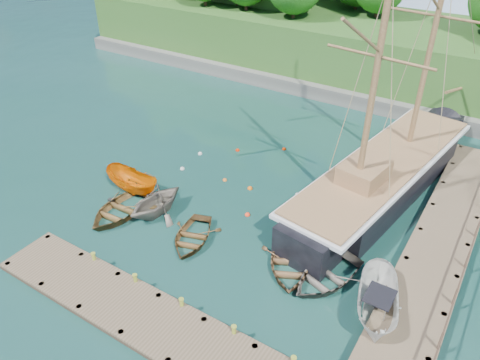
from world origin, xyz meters
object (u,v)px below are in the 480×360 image
object	(u,v)px
rowboat_2	(192,241)
rowboat_4	(289,268)
rowboat_0	(120,214)
schooner	(382,179)
cabin_boat_white	(375,316)
motorboat_orange	(134,192)
rowboat_3	(326,281)
rowboat_1	(157,213)

from	to	relation	value
rowboat_2	rowboat_4	bearing A→B (deg)	-8.46
rowboat_2	rowboat_4	size ratio (longest dim) A/B	0.90
rowboat_2	rowboat_0	bearing A→B (deg)	165.88
rowboat_2	schooner	world-z (taller)	schooner
cabin_boat_white	schooner	size ratio (longest dim) A/B	0.20
rowboat_0	schooner	xyz separation A→B (m)	(13.04, 11.15, 1.04)
motorboat_orange	rowboat_3	bearing A→B (deg)	-87.78
cabin_boat_white	rowboat_3	bearing A→B (deg)	146.56
rowboat_1	rowboat_3	distance (m)	11.46
rowboat_1	cabin_boat_white	xyz separation A→B (m)	(14.46, -0.67, 0.00)
motorboat_orange	schooner	size ratio (longest dim) A/B	0.18
motorboat_orange	rowboat_1	bearing A→B (deg)	-103.37
rowboat_2	rowboat_3	distance (m)	8.03
rowboat_0	schooner	size ratio (longest dim) A/B	0.19
rowboat_1	schooner	size ratio (longest dim) A/B	0.16
motorboat_orange	cabin_boat_white	distance (m)	17.38
rowboat_2	rowboat_4	xyz separation A→B (m)	(5.86, 0.99, 0.00)
rowboat_0	rowboat_1	size ratio (longest dim) A/B	1.20
rowboat_2	motorboat_orange	world-z (taller)	motorboat_orange
rowboat_2	schooner	size ratio (longest dim) A/B	0.16
rowboat_4	schooner	bearing A→B (deg)	53.57
rowboat_2	cabin_boat_white	bearing A→B (deg)	-16.45
rowboat_3	rowboat_4	size ratio (longest dim) A/B	1.02
cabin_boat_white	motorboat_orange	bearing A→B (deg)	158.23
cabin_boat_white	rowboat_1	bearing A→B (deg)	160.92
rowboat_0	rowboat_4	xyz separation A→B (m)	(11.26, 1.36, 0.00)
motorboat_orange	cabin_boat_white	xyz separation A→B (m)	(17.31, -1.61, 0.00)
rowboat_0	rowboat_1	world-z (taller)	rowboat_1
motorboat_orange	cabin_boat_white	world-z (taller)	cabin_boat_white
rowboat_0	cabin_boat_white	size ratio (longest dim) A/B	0.94
rowboat_4	rowboat_2	bearing A→B (deg)	163.48
rowboat_4	motorboat_orange	xyz separation A→B (m)	(-12.23, 0.93, 0.00)
rowboat_0	motorboat_orange	size ratio (longest dim) A/B	1.06
rowboat_3	rowboat_4	bearing A→B (deg)	-155.74
rowboat_3	motorboat_orange	xyz separation A→B (m)	(-14.31, 0.70, 0.00)
rowboat_1	rowboat_0	bearing A→B (deg)	-137.54
rowboat_1	motorboat_orange	distance (m)	3.00
schooner	rowboat_0	bearing A→B (deg)	-130.71
rowboat_4	motorboat_orange	size ratio (longest dim) A/B	0.99
rowboat_1	rowboat_4	bearing A→B (deg)	6.98
rowboat_2	rowboat_3	bearing A→B (deg)	-9.28
rowboat_1	rowboat_2	world-z (taller)	rowboat_1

